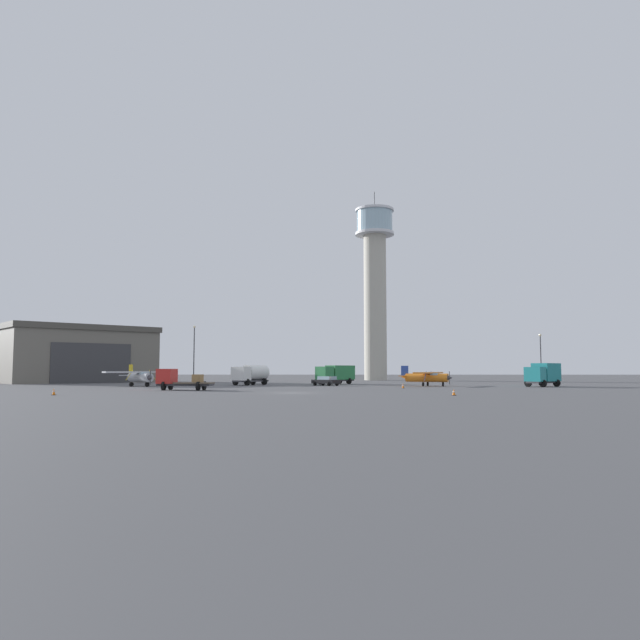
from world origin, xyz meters
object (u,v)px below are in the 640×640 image
(car_black, at_px, (326,381))
(truck_flatbed_red, at_px, (177,380))
(control_tower, at_px, (375,279))
(truck_box_teal, at_px, (543,374))
(light_post_east, at_px, (194,349))
(traffic_cone_near_left, at_px, (403,386))
(truck_box_green, at_px, (336,374))
(airplane_orange, at_px, (426,377))
(light_post_west, at_px, (541,354))
(traffic_cone_mid_apron, at_px, (454,392))
(airplane_silver, at_px, (140,376))
(truck_fuel_tanker_white, at_px, (251,374))
(traffic_cone_near_right, at_px, (54,392))

(car_black, bearing_deg, truck_flatbed_red, 90.08)
(control_tower, xyz_separation_m, truck_box_teal, (19.49, -46.89, -20.17))
(light_post_east, relative_size, traffic_cone_near_left, 15.84)
(truck_box_green, bearing_deg, control_tower, -151.52)
(truck_box_teal, bearing_deg, truck_box_green, -68.51)
(airplane_orange, bearing_deg, traffic_cone_near_left, -88.49)
(control_tower, distance_m, light_post_west, 41.82)
(car_black, xyz_separation_m, traffic_cone_mid_apron, (11.90, -32.07, -0.45))
(airplane_silver, xyz_separation_m, truck_fuel_tanker_white, (14.45, 7.70, 0.27))
(airplane_silver, xyz_separation_m, traffic_cone_mid_apron, (37.74, -27.68, -1.14))
(truck_flatbed_red, distance_m, traffic_cone_near_right, 15.55)
(airplane_orange, relative_size, car_black, 2.16)
(traffic_cone_near_left, bearing_deg, truck_fuel_tanker_white, 145.05)
(airplane_silver, relative_size, truck_flatbed_red, 1.37)
(truck_box_green, bearing_deg, truck_flatbed_red, 9.33)
(traffic_cone_near_left, xyz_separation_m, traffic_cone_mid_apron, (2.16, -20.61, -0.03))
(truck_box_teal, bearing_deg, control_tower, -111.38)
(truck_box_teal, bearing_deg, light_post_west, -152.37)
(airplane_silver, bearing_deg, truck_box_teal, 50.36)
(truck_box_green, bearing_deg, light_post_east, -68.17)
(car_black, bearing_deg, light_post_east, 4.10)
(airplane_silver, xyz_separation_m, traffic_cone_near_left, (35.58, -7.07, -1.11))
(truck_fuel_tanker_white, bearing_deg, traffic_cone_near_left, 87.88)
(control_tower, relative_size, truck_fuel_tanker_white, 6.42)
(airplane_silver, height_order, truck_fuel_tanker_white, airplane_silver)
(truck_fuel_tanker_white, bearing_deg, truck_box_green, 145.65)
(truck_box_green, height_order, truck_flatbed_red, truck_box_green)
(control_tower, xyz_separation_m, traffic_cone_near_left, (-0.66, -54.09, -21.63))
(airplane_silver, relative_size, traffic_cone_near_right, 14.46)
(truck_flatbed_red, bearing_deg, control_tower, -106.60)
(truck_fuel_tanker_white, bearing_deg, traffic_cone_near_right, 11.57)
(airplane_orange, height_order, traffic_cone_near_left, airplane_orange)
(truck_fuel_tanker_white, bearing_deg, truck_flatbed_red, 18.65)
(light_post_east, xyz_separation_m, traffic_cone_near_left, (33.32, -30.01, -5.61))
(airplane_silver, distance_m, traffic_cone_mid_apron, 46.82)
(truck_fuel_tanker_white, height_order, light_post_east, light_post_east)
(truck_box_green, height_order, traffic_cone_near_right, truck_box_green)
(car_black, height_order, traffic_cone_near_left, car_black)
(truck_fuel_tanker_white, distance_m, car_black, 11.91)
(car_black, distance_m, light_post_west, 39.03)
(light_post_east, height_order, traffic_cone_near_left, light_post_east)
(airplane_orange, xyz_separation_m, traffic_cone_near_right, (-39.28, -30.01, -1.04))
(truck_box_green, height_order, light_post_west, light_post_west)
(airplane_orange, bearing_deg, light_post_east, 177.96)
(truck_box_green, height_order, light_post_east, light_post_east)
(airplane_orange, xyz_separation_m, truck_box_green, (-12.70, 10.65, 0.35))
(control_tower, xyz_separation_m, traffic_cone_mid_apron, (1.50, -74.70, -21.66))
(airplane_silver, distance_m, truck_box_teal, 55.73)
(truck_box_teal, xyz_separation_m, light_post_west, (6.18, 18.56, 3.23))
(truck_fuel_tanker_white, height_order, truck_flatbed_red, truck_fuel_tanker_white)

